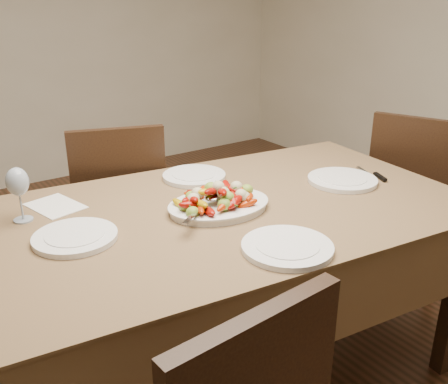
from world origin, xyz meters
name	(u,v)px	position (x,y,z in m)	size (l,w,h in m)	color
wall_back	(2,7)	(0.00, 3.00, 1.40)	(5.00, 0.02, 2.80)	beige
dining_table	(224,296)	(0.04, 0.20, 0.38)	(1.84, 1.04, 0.76)	brown
chair_far	(119,212)	(-0.05, 0.99, 0.47)	(0.42, 0.42, 0.95)	black
chair_right	(416,198)	(1.33, 0.24, 0.47)	(0.42, 0.42, 0.95)	black
serving_platter	(219,207)	(0.01, 0.19, 0.77)	(0.37, 0.27, 0.02)	white
roasted_vegetables	(219,192)	(0.01, 0.19, 0.83)	(0.30, 0.20, 0.09)	maroon
serving_spoon	(207,204)	(-0.06, 0.16, 0.81)	(0.28, 0.06, 0.03)	#9EA0A8
plate_left	(75,237)	(-0.50, 0.26, 0.77)	(0.27, 0.27, 0.02)	white
plate_right	(342,180)	(0.59, 0.13, 0.77)	(0.29, 0.29, 0.02)	white
plate_far	(194,176)	(0.11, 0.53, 0.77)	(0.27, 0.27, 0.02)	white
plate_near	(287,247)	(0.00, -0.18, 0.77)	(0.28, 0.28, 0.02)	white
wine_glass	(19,193)	(-0.60, 0.51, 0.86)	(0.08, 0.08, 0.20)	#8C99A5
menu_card	(55,206)	(-0.47, 0.57, 0.76)	(0.15, 0.21, 0.00)	silver
table_knife	(372,175)	(0.76, 0.11, 0.76)	(0.02, 0.20, 0.01)	#9EA0A8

